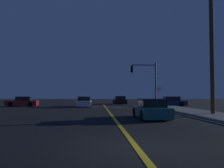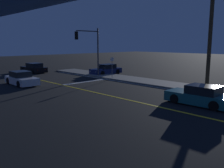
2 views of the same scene
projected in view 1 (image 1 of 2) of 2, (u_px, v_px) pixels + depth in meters
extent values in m
plane|color=black|center=(136.00, 147.00, 7.44)|extent=(160.00, 160.00, 0.00)
cube|color=slate|center=(204.00, 114.00, 19.61)|extent=(3.20, 42.11, 0.15)
cube|color=gold|center=(111.00, 115.00, 19.10)|extent=(0.20, 39.77, 0.01)
cube|color=silver|center=(182.00, 115.00, 19.48)|extent=(0.16, 39.77, 0.01)
cube|color=silver|center=(130.00, 108.00, 29.46)|extent=(5.89, 0.50, 0.01)
cube|color=navy|center=(170.00, 103.00, 33.10)|extent=(4.38, 1.89, 0.68)
cube|color=black|center=(172.00, 99.00, 33.13)|extent=(2.03, 1.59, 0.60)
cylinder|color=black|center=(162.00, 104.00, 32.20)|extent=(0.65, 0.24, 0.64)
cylinder|color=black|center=(159.00, 104.00, 33.87)|extent=(0.65, 0.24, 0.64)
cylinder|color=black|center=(182.00, 104.00, 32.32)|extent=(0.65, 0.24, 0.64)
cylinder|color=black|center=(178.00, 104.00, 33.98)|extent=(0.65, 0.24, 0.64)
sphere|color=#FFF4CC|center=(155.00, 103.00, 32.46)|extent=(0.18, 0.18, 0.18)
sphere|color=#FFF4CC|center=(154.00, 102.00, 33.56)|extent=(0.18, 0.18, 0.18)
sphere|color=red|center=(187.00, 103.00, 32.64)|extent=(0.14, 0.14, 0.14)
sphere|color=red|center=(184.00, 102.00, 33.74)|extent=(0.14, 0.14, 0.14)
cube|color=black|center=(120.00, 101.00, 41.35)|extent=(2.05, 4.47, 0.68)
cube|color=black|center=(120.00, 98.00, 41.11)|extent=(1.70, 2.08, 0.60)
cylinder|color=black|center=(114.00, 102.00, 42.61)|extent=(0.24, 0.65, 0.64)
cylinder|color=black|center=(124.00, 102.00, 42.79)|extent=(0.24, 0.65, 0.64)
cylinder|color=black|center=(115.00, 102.00, 39.90)|extent=(0.24, 0.65, 0.64)
cylinder|color=black|center=(126.00, 102.00, 40.08)|extent=(0.24, 0.65, 0.64)
sphere|color=#FFF4CC|center=(115.00, 101.00, 43.42)|extent=(0.18, 0.18, 0.18)
sphere|color=#FFF4CC|center=(121.00, 101.00, 43.54)|extent=(0.18, 0.18, 0.18)
sphere|color=red|center=(118.00, 101.00, 39.15)|extent=(0.14, 0.14, 0.14)
sphere|color=red|center=(125.00, 101.00, 39.28)|extent=(0.14, 0.14, 0.14)
cube|color=silver|center=(84.00, 103.00, 32.13)|extent=(1.87, 4.29, 0.68)
cube|color=black|center=(84.00, 99.00, 32.41)|extent=(1.59, 1.98, 0.60)
cylinder|color=black|center=(90.00, 105.00, 30.85)|extent=(0.23, 0.64, 0.64)
cylinder|color=black|center=(77.00, 105.00, 30.75)|extent=(0.23, 0.64, 0.64)
cylinder|color=black|center=(91.00, 104.00, 33.49)|extent=(0.23, 0.64, 0.64)
cylinder|color=black|center=(78.00, 104.00, 33.39)|extent=(0.23, 0.64, 0.64)
sphere|color=#FFF4CC|center=(88.00, 103.00, 30.09)|extent=(0.18, 0.18, 0.18)
sphere|color=#FFF4CC|center=(79.00, 103.00, 30.03)|extent=(0.18, 0.18, 0.18)
sphere|color=red|center=(89.00, 102.00, 34.24)|extent=(0.14, 0.14, 0.14)
sphere|color=red|center=(81.00, 102.00, 34.18)|extent=(0.14, 0.14, 0.14)
cube|color=maroon|center=(22.00, 103.00, 33.14)|extent=(4.19, 1.80, 0.68)
cube|color=black|center=(24.00, 99.00, 33.19)|extent=(1.95, 1.51, 0.60)
cylinder|color=black|center=(10.00, 104.00, 32.23)|extent=(0.64, 0.23, 0.64)
cylinder|color=black|center=(14.00, 104.00, 33.81)|extent=(0.64, 0.23, 0.64)
cylinder|color=black|center=(30.00, 104.00, 32.46)|extent=(0.64, 0.23, 0.64)
cylinder|color=black|center=(33.00, 104.00, 34.04)|extent=(0.64, 0.23, 0.64)
sphere|color=#FFF4CC|center=(5.00, 103.00, 32.43)|extent=(0.18, 0.18, 0.18)
sphere|color=#FFF4CC|center=(8.00, 102.00, 33.49)|extent=(0.18, 0.18, 0.18)
sphere|color=red|center=(36.00, 103.00, 32.80)|extent=(0.14, 0.14, 0.14)
sphere|color=red|center=(38.00, 102.00, 33.85)|extent=(0.14, 0.14, 0.14)
cube|color=#195960|center=(151.00, 112.00, 16.50)|extent=(1.87, 4.41, 0.68)
cube|color=black|center=(152.00, 103.00, 16.26)|extent=(1.59, 2.04, 0.60)
cylinder|color=black|center=(135.00, 112.00, 17.78)|extent=(0.23, 0.64, 0.64)
cylinder|color=black|center=(158.00, 112.00, 17.91)|extent=(0.23, 0.64, 0.64)
cylinder|color=black|center=(142.00, 115.00, 15.07)|extent=(0.23, 0.64, 0.64)
cylinder|color=black|center=(169.00, 115.00, 15.20)|extent=(0.23, 0.64, 0.64)
sphere|color=#FFF4CC|center=(137.00, 109.00, 18.58)|extent=(0.18, 0.18, 0.18)
sphere|color=#FFF4CC|center=(151.00, 109.00, 18.67)|extent=(0.18, 0.18, 0.18)
sphere|color=red|center=(150.00, 113.00, 14.32)|extent=(0.14, 0.14, 0.14)
sphere|color=red|center=(169.00, 113.00, 14.41)|extent=(0.14, 0.14, 0.14)
cylinder|color=#38383D|center=(156.00, 84.00, 32.13)|extent=(0.18, 0.18, 5.91)
cylinder|color=#38383D|center=(144.00, 65.00, 32.14)|extent=(3.19, 0.12, 0.12)
cube|color=black|center=(132.00, 69.00, 32.00)|extent=(0.28, 0.28, 0.90)
sphere|color=red|center=(132.00, 67.00, 32.02)|extent=(0.22, 0.22, 0.22)
sphere|color=#4C2D05|center=(132.00, 69.00, 32.00)|extent=(0.22, 0.22, 0.22)
sphere|color=#0A3814|center=(132.00, 71.00, 31.99)|extent=(0.22, 0.22, 0.22)
cylinder|color=#42301E|center=(212.00, 45.00, 18.95)|extent=(0.33, 0.33, 11.02)
cylinder|color=slate|center=(159.00, 97.00, 29.25)|extent=(0.06, 0.06, 2.53)
cube|color=white|center=(159.00, 89.00, 29.29)|extent=(0.56, 0.09, 0.40)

